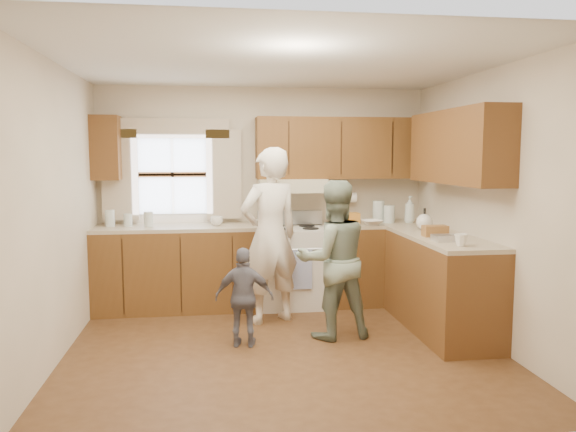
{
  "coord_description": "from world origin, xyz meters",
  "views": [
    {
      "loc": [
        -0.62,
        -4.82,
        1.73
      ],
      "look_at": [
        0.1,
        0.4,
        1.15
      ],
      "focal_mm": 35.0,
      "sensor_mm": 36.0,
      "label": 1
    }
  ],
  "objects": [
    {
      "name": "woman_left",
      "position": [
        -0.03,
        0.85,
        0.9
      ],
      "size": [
        0.77,
        0.65,
        1.8
      ],
      "primitive_type": "imported",
      "rotation": [
        0.0,
        0.0,
        3.54
      ],
      "color": "white",
      "rests_on": "ground"
    },
    {
      "name": "stove",
      "position": [
        0.3,
        1.44,
        0.47
      ],
      "size": [
        0.76,
        0.67,
        1.07
      ],
      "color": "silver",
      "rests_on": "ground"
    },
    {
      "name": "room",
      "position": [
        0.0,
        0.0,
        1.25
      ],
      "size": [
        3.8,
        3.8,
        3.8
      ],
      "color": "#482B16",
      "rests_on": "ground"
    },
    {
      "name": "kitchen_fixtures",
      "position": [
        0.61,
        1.08,
        0.84
      ],
      "size": [
        3.8,
        2.25,
        2.15
      ],
      "color": "#4B2B10",
      "rests_on": "ground"
    },
    {
      "name": "woman_right",
      "position": [
        0.51,
        0.27,
        0.75
      ],
      "size": [
        0.79,
        0.65,
        1.49
      ],
      "primitive_type": "imported",
      "rotation": [
        0.0,
        0.0,
        3.27
      ],
      "color": "#284737",
      "rests_on": "ground"
    },
    {
      "name": "child",
      "position": [
        -0.34,
        0.12,
        0.45
      ],
      "size": [
        0.56,
        0.31,
        0.9
      ],
      "primitive_type": "imported",
      "rotation": [
        0.0,
        0.0,
        2.96
      ],
      "color": "slate",
      "rests_on": "ground"
    }
  ]
}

